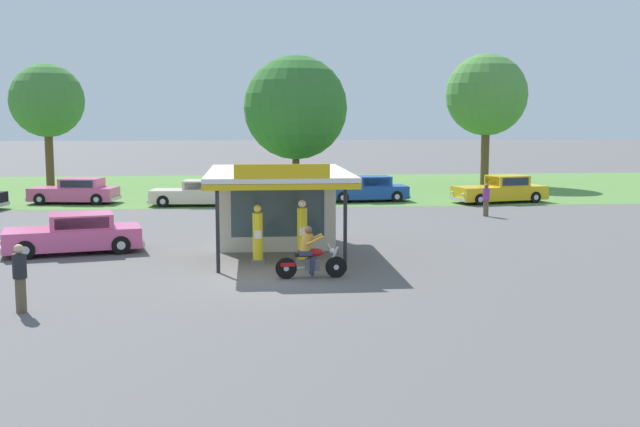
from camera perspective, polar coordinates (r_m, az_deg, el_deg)
name	(u,v)px	position (r m, az deg, el deg)	size (l,w,h in m)	color
ground_plane	(261,278)	(22.81, -4.53, -4.87)	(300.00, 300.00, 0.00)	#5B5959
grass_verge_strip	(255,188)	(52.53, -4.95, 1.95)	(120.00, 24.00, 0.01)	#56843D
service_station_kiosk	(277,201)	(27.98, -3.30, 0.98)	(4.87, 7.34, 3.39)	beige
gas_pump_nearside	(258,236)	(25.09, -4.74, -1.72)	(0.44, 0.44, 1.93)	slate
gas_pump_offside	(302,233)	(25.14, -1.36, -1.51)	(0.44, 0.44, 2.09)	slate
motorcycle_with_rider	(310,257)	(22.56, -0.77, -3.29)	(2.15, 0.70, 1.58)	black
featured_classic_sedan	(75,234)	(28.27, -18.09, -1.51)	(5.13, 2.99, 1.41)	#E55993
parked_car_back_row_centre_right	(197,194)	(42.14, -9.32, 1.47)	(5.17, 2.22, 1.40)	beige
parked_car_back_row_centre	(76,192)	(44.83, -18.03, 1.58)	(5.10, 2.56, 1.43)	#E55993
parked_car_back_row_right	(368,190)	(43.86, 3.65, 1.80)	(4.97, 2.18, 1.46)	#19479E
parked_car_back_row_far_left	(501,190)	(44.36, 13.54, 1.71)	(5.74, 3.09, 1.55)	gold
bystander_standing_back_lot	(486,199)	(37.84, 12.48, 1.07)	(0.34, 0.34, 1.61)	brown
bystander_leaning_by_kiosk	(20,277)	(19.94, -21.79, -4.46)	(0.34, 0.34, 1.71)	brown
tree_oak_right	(47,101)	(56.12, -19.99, 8.01)	(5.09, 5.09, 8.59)	brown
tree_oak_left	(295,109)	(52.11, -1.92, 7.90)	(7.11, 7.11, 9.10)	brown
tree_oak_centre	(485,97)	(56.06, 12.41, 8.65)	(5.87, 5.87, 9.44)	brown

